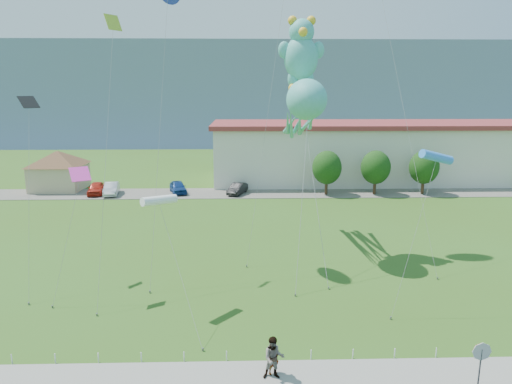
# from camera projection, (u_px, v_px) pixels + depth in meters

# --- Properties ---
(ground) EXTENTS (160.00, 160.00, 0.00)m
(ground) POSITION_uv_depth(u_px,v_px,m) (248.00, 345.00, 22.83)
(ground) COLOR #375818
(ground) RESTS_ON ground
(sidewalk) EXTENTS (80.00, 2.50, 0.10)m
(sidewalk) POSITION_uv_depth(u_px,v_px,m) (248.00, 378.00, 20.13)
(sidewalk) COLOR gray
(sidewalk) RESTS_ON ground
(parking_strip) EXTENTS (70.00, 6.00, 0.06)m
(parking_strip) POSITION_uv_depth(u_px,v_px,m) (245.00, 193.00, 56.99)
(parking_strip) COLOR #59544C
(parking_strip) RESTS_ON ground
(hill_ridge) EXTENTS (160.00, 50.00, 25.00)m
(hill_ridge) POSITION_uv_depth(u_px,v_px,m) (244.00, 92.00, 137.29)
(hill_ridge) COLOR slate
(hill_ridge) RESTS_ON ground
(pavilion) EXTENTS (9.20, 9.20, 5.00)m
(pavilion) POSITION_uv_depth(u_px,v_px,m) (59.00, 167.00, 58.64)
(pavilion) COLOR tan
(pavilion) RESTS_ON ground
(warehouse) EXTENTS (61.00, 15.00, 8.20)m
(warehouse) POSITION_uv_depth(u_px,v_px,m) (425.00, 151.00, 65.59)
(warehouse) COLOR beige
(warehouse) RESTS_ON ground
(stop_sign) EXTENTS (0.80, 0.07, 2.50)m
(stop_sign) POSITION_uv_depth(u_px,v_px,m) (481.00, 357.00, 18.57)
(stop_sign) COLOR slate
(stop_sign) RESTS_ON ground
(rope_fence) EXTENTS (26.05, 0.05, 0.50)m
(rope_fence) POSITION_uv_depth(u_px,v_px,m) (248.00, 356.00, 21.51)
(rope_fence) COLOR white
(rope_fence) RESTS_ON ground
(tree_near) EXTENTS (3.60, 3.60, 5.47)m
(tree_near) POSITION_uv_depth(u_px,v_px,m) (327.00, 168.00, 55.56)
(tree_near) COLOR #3F2B19
(tree_near) RESTS_ON ground
(tree_mid) EXTENTS (3.60, 3.60, 5.47)m
(tree_mid) POSITION_uv_depth(u_px,v_px,m) (376.00, 167.00, 55.72)
(tree_mid) COLOR #3F2B19
(tree_mid) RESTS_ON ground
(tree_far) EXTENTS (3.60, 3.60, 5.47)m
(tree_far) POSITION_uv_depth(u_px,v_px,m) (424.00, 167.00, 55.88)
(tree_far) COLOR #3F2B19
(tree_far) RESTS_ON ground
(pedestrian_left) EXTENTS (0.68, 0.59, 1.56)m
(pedestrian_left) POSITION_uv_depth(u_px,v_px,m) (273.00, 358.00, 20.23)
(pedestrian_left) COLOR gray
(pedestrian_left) RESTS_ON sidewalk
(pedestrian_right) EXTENTS (0.94, 0.74, 1.94)m
(pedestrian_right) POSITION_uv_depth(u_px,v_px,m) (274.00, 358.00, 19.88)
(pedestrian_right) COLOR gray
(pedestrian_right) RESTS_ON sidewalk
(parked_car_red) EXTENTS (2.29, 4.51, 1.47)m
(parked_car_red) POSITION_uv_depth(u_px,v_px,m) (96.00, 188.00, 56.18)
(parked_car_red) COLOR #B52416
(parked_car_red) RESTS_ON parking_strip
(parked_car_silver) EXTENTS (2.29, 4.70, 1.48)m
(parked_car_silver) POSITION_uv_depth(u_px,v_px,m) (111.00, 189.00, 55.89)
(parked_car_silver) COLOR #BBBAC2
(parked_car_silver) RESTS_ON parking_strip
(parked_car_blue) EXTENTS (2.91, 4.68, 1.49)m
(parked_car_blue) POSITION_uv_depth(u_px,v_px,m) (178.00, 187.00, 56.86)
(parked_car_blue) COLOR navy
(parked_car_blue) RESTS_ON parking_strip
(parked_car_black) EXTENTS (2.72, 4.31, 1.34)m
(parked_car_black) POSITION_uv_depth(u_px,v_px,m) (237.00, 189.00, 56.32)
(parked_car_black) COLOR black
(parked_car_black) RESTS_ON parking_strip
(octopus_kite) EXTENTS (2.93, 14.21, 13.35)m
(octopus_kite) POSITION_uv_depth(u_px,v_px,m) (304.00, 110.00, 34.05)
(octopus_kite) COLOR #45AD9A
(octopus_kite) RESTS_ON ground
(teddy_bear_kite) EXTENTS (3.48, 9.54, 17.92)m
(teddy_bear_kite) POSITION_uv_depth(u_px,v_px,m) (301.00, 53.00, 34.18)
(teddy_bear_kite) COLOR #45AD9A
(teddy_bear_kite) RESTS_ON ground
(small_kite_cyan) EXTENTS (2.90, 3.04, 9.30)m
(small_kite_cyan) POSITION_uv_depth(u_px,v_px,m) (436.00, 158.00, 25.41)
(small_kite_cyan) COLOR #3487EA
(small_kite_cyan) RESTS_ON ground
(small_kite_black) EXTENTS (1.82, 5.88, 12.20)m
(small_kite_black) POSITION_uv_depth(u_px,v_px,m) (29.00, 124.00, 29.38)
(small_kite_black) COLOR black
(small_kite_black) RESTS_ON ground
(small_kite_yellow) EXTENTS (1.29, 8.32, 17.27)m
(small_kite_yellow) POSITION_uv_depth(u_px,v_px,m) (111.00, 59.00, 29.11)
(small_kite_yellow) COLOR #B4CC30
(small_kite_yellow) RESTS_ON ground
(small_kite_white) EXTENTS (3.01, 6.03, 6.90)m
(small_kite_white) POSITION_uv_depth(u_px,v_px,m) (159.00, 201.00, 25.59)
(small_kite_white) COLOR white
(small_kite_white) RESTS_ON ground
(small_kite_pink) EXTENTS (2.30, 2.51, 8.10)m
(small_kite_pink) POSITION_uv_depth(u_px,v_px,m) (77.00, 186.00, 26.94)
(small_kite_pink) COLOR #F536B2
(small_kite_pink) RESTS_ON ground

